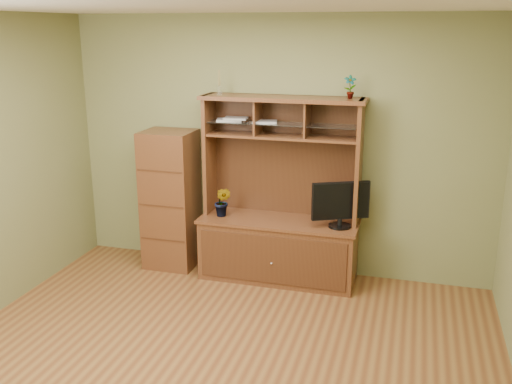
% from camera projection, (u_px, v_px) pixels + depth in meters
% --- Properties ---
extents(room, '(4.54, 4.04, 2.74)m').
position_uv_depth(room, '(212.00, 200.00, 4.13)').
color(room, brown).
rests_on(room, ground).
extents(media_hutch, '(1.66, 0.61, 1.90)m').
position_uv_depth(media_hutch, '(279.00, 230.00, 5.94)').
color(media_hutch, '#4E2516').
rests_on(media_hutch, room).
extents(monitor, '(0.54, 0.29, 0.46)m').
position_uv_depth(monitor, '(340.00, 204.00, 5.59)').
color(monitor, black).
rests_on(monitor, media_hutch).
extents(orchid_plant, '(0.19, 0.16, 0.32)m').
position_uv_depth(orchid_plant, '(223.00, 202.00, 5.94)').
color(orchid_plant, '#27591E').
rests_on(orchid_plant, media_hutch).
extents(top_plant, '(0.13, 0.10, 0.22)m').
position_uv_depth(top_plant, '(350.00, 87.00, 5.42)').
color(top_plant, '#366D26').
rests_on(top_plant, media_hutch).
extents(reed_diffuser, '(0.05, 0.05, 0.25)m').
position_uv_depth(reed_diffuser, '(219.00, 85.00, 5.77)').
color(reed_diffuser, silver).
rests_on(reed_diffuser, media_hutch).
extents(magazines, '(0.66, 0.25, 0.04)m').
position_uv_depth(magazines, '(243.00, 120.00, 5.80)').
color(magazines, silver).
rests_on(magazines, media_hutch).
extents(side_cabinet, '(0.54, 0.49, 1.51)m').
position_uv_depth(side_cabinet, '(171.00, 200.00, 6.20)').
color(side_cabinet, '#4E2516').
rests_on(side_cabinet, room).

